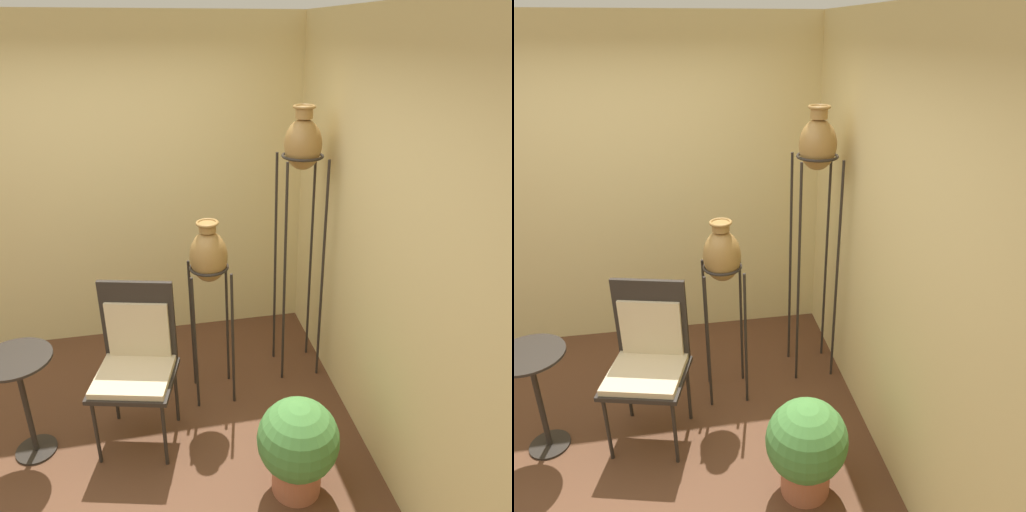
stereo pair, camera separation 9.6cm
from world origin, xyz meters
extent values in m
plane|color=brown|center=(0.00, 0.00, 0.00)|extent=(14.00, 14.00, 0.00)
cube|color=beige|center=(0.00, 1.72, 1.35)|extent=(7.37, 0.06, 2.70)
cube|color=beige|center=(1.72, 0.00, 1.35)|extent=(0.06, 7.37, 2.70)
cylinder|color=#28231E|center=(1.31, 0.74, 0.88)|extent=(0.02, 0.02, 1.76)
cylinder|color=#28231E|center=(1.60, 0.74, 0.88)|extent=(0.02, 0.02, 1.76)
cylinder|color=#28231E|center=(1.31, 1.03, 0.88)|extent=(0.02, 0.02, 1.76)
cylinder|color=#28231E|center=(1.60, 1.03, 0.88)|extent=(0.02, 0.02, 1.76)
torus|color=#28231E|center=(1.45, 0.89, 1.76)|extent=(0.30, 0.30, 0.02)
ellipsoid|color=olive|center=(1.45, 0.89, 1.84)|extent=(0.26, 0.26, 0.35)
cylinder|color=olive|center=(1.45, 0.89, 2.06)|extent=(0.12, 0.12, 0.08)
torus|color=olive|center=(1.45, 0.89, 2.09)|extent=(0.16, 0.16, 0.02)
cylinder|color=#28231E|center=(0.62, 0.55, 0.54)|extent=(0.02, 0.02, 1.07)
cylinder|color=#28231E|center=(0.89, 0.55, 0.54)|extent=(0.02, 0.02, 1.07)
cylinder|color=#28231E|center=(0.62, 0.81, 0.54)|extent=(0.02, 0.02, 1.07)
cylinder|color=#28231E|center=(0.89, 0.81, 0.54)|extent=(0.02, 0.02, 1.07)
torus|color=#28231E|center=(0.75, 0.68, 1.07)|extent=(0.27, 0.27, 0.02)
ellipsoid|color=olive|center=(0.75, 0.68, 1.16)|extent=(0.26, 0.26, 0.37)
cylinder|color=olive|center=(0.75, 0.68, 1.37)|extent=(0.12, 0.12, 0.06)
torus|color=olive|center=(0.75, 0.68, 1.40)|extent=(0.15, 0.15, 0.02)
cylinder|color=#28231E|center=(-0.06, 0.15, 0.25)|extent=(0.02, 0.02, 0.49)
cylinder|color=#28231E|center=(0.36, 0.04, 0.25)|extent=(0.02, 0.02, 0.49)
cylinder|color=#28231E|center=(0.04, 0.53, 0.25)|extent=(0.02, 0.02, 0.49)
cylinder|color=#28231E|center=(0.46, 0.43, 0.25)|extent=(0.02, 0.02, 0.49)
cube|color=#28231E|center=(0.20, 0.29, 0.51)|extent=(0.61, 0.58, 0.03)
cube|color=beige|center=(0.20, 0.29, 0.54)|extent=(0.56, 0.53, 0.04)
cube|color=#28231E|center=(0.25, 0.50, 0.82)|extent=(0.48, 0.15, 0.58)
cube|color=beige|center=(0.25, 0.47, 0.76)|extent=(0.41, 0.12, 0.41)
cylinder|color=#28231E|center=(-0.49, 0.33, 0.01)|extent=(0.26, 0.26, 0.01)
cylinder|color=#28231E|center=(-0.49, 0.33, 0.37)|extent=(0.04, 0.04, 0.72)
cylinder|color=#28231E|center=(-0.49, 0.33, 0.74)|extent=(0.44, 0.44, 0.02)
cylinder|color=#B26647|center=(1.13, -0.31, 0.11)|extent=(0.30, 0.30, 0.21)
torus|color=#B26647|center=(1.13, -0.31, 0.21)|extent=(0.33, 0.33, 0.02)
sphere|color=#47843D|center=(1.13, -0.31, 0.39)|extent=(0.49, 0.49, 0.49)
camera|label=1|loc=(0.44, -2.40, 2.57)|focal=35.00mm
camera|label=2|loc=(0.54, -2.42, 2.57)|focal=35.00mm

